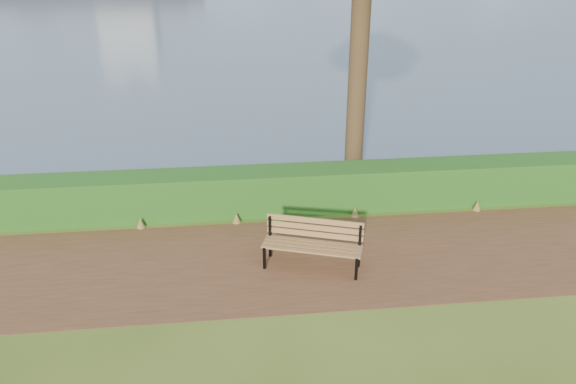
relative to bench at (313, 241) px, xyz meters
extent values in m
plane|color=#425919|center=(-0.33, -0.13, -0.55)|extent=(140.00, 140.00, 0.00)
cube|color=#53341C|center=(-0.33, 0.17, -0.54)|extent=(40.00, 3.40, 0.01)
cube|color=#1E4D16|center=(-0.33, 2.47, -0.05)|extent=(32.00, 0.85, 1.00)
cube|color=black|center=(-0.94, -0.03, -0.31)|extent=(0.07, 0.08, 0.47)
cube|color=black|center=(-0.79, 0.41, -0.09)|extent=(0.07, 0.08, 0.90)
cube|color=black|center=(-0.87, 0.19, -0.10)|extent=(0.23, 0.53, 0.05)
cube|color=black|center=(0.73, -0.60, -0.31)|extent=(0.07, 0.08, 0.47)
cube|color=black|center=(0.88, -0.16, -0.09)|extent=(0.07, 0.08, 0.90)
cube|color=black|center=(0.80, -0.38, -0.10)|extent=(0.23, 0.53, 0.05)
cube|color=olive|center=(-0.10, -0.28, -0.07)|extent=(1.82, 0.70, 0.04)
cube|color=olive|center=(-0.05, -0.16, -0.07)|extent=(1.82, 0.70, 0.04)
cube|color=olive|center=(-0.01, -0.03, -0.07)|extent=(1.82, 0.70, 0.04)
cube|color=olive|center=(0.03, 0.10, -0.07)|extent=(1.82, 0.70, 0.04)
cube|color=olive|center=(0.05, 0.16, 0.05)|extent=(1.80, 0.65, 0.11)
cube|color=olive|center=(0.05, 0.16, 0.20)|extent=(1.80, 0.65, 0.11)
cube|color=olive|center=(0.05, 0.16, 0.35)|extent=(1.80, 0.65, 0.11)
cylinder|color=#3B2A18|center=(1.57, 3.59, 3.46)|extent=(0.45, 0.45, 8.01)
camera|label=1|loc=(-1.52, -9.24, 5.39)|focal=35.00mm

